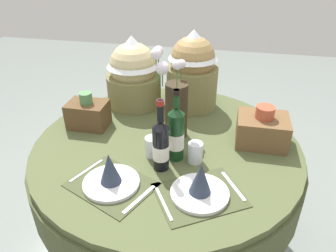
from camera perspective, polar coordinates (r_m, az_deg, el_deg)
ground at (r=2.16m, az=-0.19°, el=-19.81°), size 8.00×8.00×0.00m
dining_table at (r=1.73m, az=-0.23°, el=-7.02°), size 1.38×1.38×0.75m
place_setting_left at (r=1.38m, az=-10.15°, el=-8.78°), size 0.42×0.38×0.16m
place_setting_right at (r=1.32m, az=5.71°, el=-10.64°), size 0.43×0.40×0.16m
flower_vase at (r=1.62m, az=1.19°, el=4.08°), size 0.18×0.18×0.47m
wine_bottle_left at (r=1.47m, az=1.42°, el=-1.32°), size 0.08×0.08×0.35m
wine_bottle_centre at (r=1.41m, az=-1.30°, el=-3.35°), size 0.07×0.07×0.34m
tumbler_near_left at (r=1.53m, az=-2.80°, el=-3.68°), size 0.07×0.07×0.10m
tumbler_mid at (r=1.49m, az=4.86°, el=-4.70°), size 0.07×0.07×0.10m
gift_tub_back_left at (r=1.96m, az=-6.20°, el=9.85°), size 0.33×0.33×0.43m
gift_tub_back_centre at (r=1.91m, az=4.37°, el=10.29°), size 0.30×0.30×0.47m
woven_basket_side_left at (r=1.81m, az=-14.00°, el=2.15°), size 0.21×0.15×0.20m
woven_basket_side_right at (r=1.68m, az=16.35°, el=-0.52°), size 0.25×0.20×0.20m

